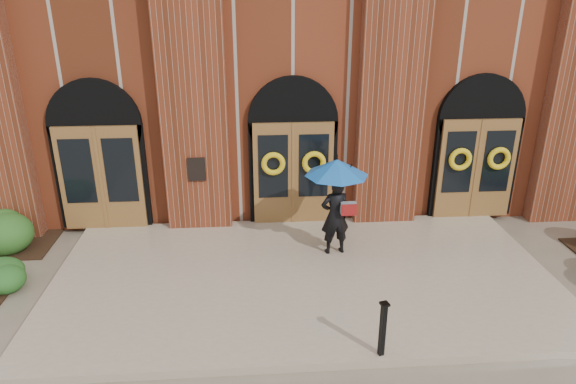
{
  "coord_description": "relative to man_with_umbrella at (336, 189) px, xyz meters",
  "views": [
    {
      "loc": [
        -0.97,
        -8.79,
        5.54
      ],
      "look_at": [
        -0.25,
        1.0,
        1.61
      ],
      "focal_mm": 32.0,
      "sensor_mm": 36.0,
      "label": 1
    }
  ],
  "objects": [
    {
      "name": "metal_post",
      "position": [
        0.21,
        -3.41,
        -0.99
      ],
      "size": [
        0.16,
        0.16,
        0.96
      ],
      "rotation": [
        0.0,
        0.0,
        0.24
      ],
      "color": "black",
      "rests_on": "landing"
    },
    {
      "name": "ground",
      "position": [
        -0.76,
        -1.06,
        -1.64
      ],
      "size": [
        90.0,
        90.0,
        0.0
      ],
      "primitive_type": "plane",
      "color": "gray",
      "rests_on": "ground"
    },
    {
      "name": "landing",
      "position": [
        -0.76,
        -0.91,
        -1.56
      ],
      "size": [
        10.0,
        5.3,
        0.15
      ],
      "primitive_type": "cube",
      "color": "tan",
      "rests_on": "ground"
    },
    {
      "name": "church_building",
      "position": [
        -0.76,
        7.73,
        1.86
      ],
      "size": [
        16.2,
        12.53,
        7.0
      ],
      "color": "maroon",
      "rests_on": "ground"
    },
    {
      "name": "man_with_umbrella",
      "position": [
        0.0,
        0.0,
        0.0
      ],
      "size": [
        1.54,
        1.54,
        2.13
      ],
      "rotation": [
        0.0,
        0.0,
        3.31
      ],
      "color": "black",
      "rests_on": "landing"
    }
  ]
}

